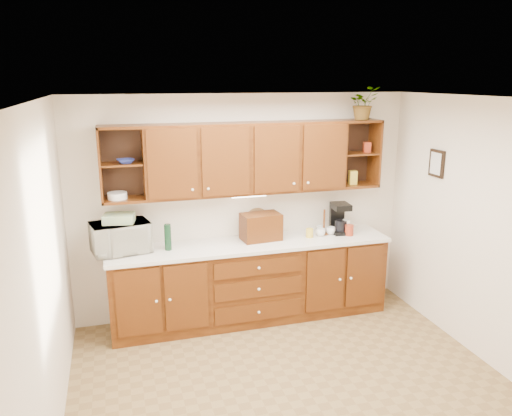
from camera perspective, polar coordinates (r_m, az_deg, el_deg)
floor at (r=4.90m, az=4.29°, el=-19.74°), size 4.00×4.00×0.00m
ceiling at (r=4.05m, az=5.00°, el=12.29°), size 4.00×4.00×0.00m
back_wall at (r=5.90m, az=-1.37°, el=0.27°), size 4.00×0.00×4.00m
left_wall at (r=4.09m, az=-22.90°, el=-7.55°), size 0.00×3.50×3.50m
right_wall at (r=5.32m, az=25.24°, el=-2.76°), size 0.00×3.50×3.50m
base_cabinets at (r=5.90m, az=-0.57°, el=-8.46°), size 3.20×0.60×0.90m
countertop at (r=5.72m, az=-0.55°, el=-4.17°), size 3.24×0.64×0.04m
upper_cabinets at (r=5.63m, az=-0.89°, el=5.74°), size 3.20×0.33×0.80m
undercabinet_light at (r=5.66m, az=-0.83°, el=1.42°), size 0.40×0.05×0.02m
framed_picture at (r=5.87m, az=19.96°, el=4.81°), size 0.03×0.24×0.30m
wicker_basket at (r=5.52m, az=-16.04°, el=-4.42°), size 0.27×0.27×0.15m
microwave at (r=5.56m, az=-15.24°, el=-3.25°), size 0.67×0.52×0.33m
towel_stack at (r=5.50m, az=-15.38°, el=-1.14°), size 0.35×0.29×0.09m
wine_bottle at (r=5.52m, az=-10.04°, el=-3.31°), size 0.08×0.08×0.29m
woven_tray at (r=5.98m, az=0.17°, el=-3.03°), size 0.35×0.16×0.33m
bread_box at (r=5.77m, az=0.56°, el=-2.15°), size 0.47×0.32×0.31m
mug_tree at (r=6.06m, az=7.75°, el=-2.54°), size 0.29×0.28×0.31m
canister_red at (r=6.06m, az=10.60°, el=-2.50°), size 0.13×0.13×0.13m
canister_white at (r=6.13m, az=10.28°, el=-2.08°), size 0.09×0.09×0.17m
canister_yellow at (r=5.92m, az=6.14°, el=-2.85°), size 0.11×0.11×0.11m
coffee_maker at (r=6.12m, az=9.52°, el=-1.18°), size 0.22×0.27×0.37m
bowl_stack at (r=5.39m, az=-14.68°, el=5.19°), size 0.21×0.21×0.05m
plate_stack at (r=5.48m, az=-15.57°, el=1.36°), size 0.23×0.23×0.07m
pantry_box_yellow at (r=6.13m, az=11.00°, el=3.44°), size 0.10×0.08×0.16m
pantry_box_red at (r=6.15m, az=12.56°, el=6.80°), size 0.10×0.09×0.12m
potted_plant at (r=6.04m, az=12.16°, el=11.63°), size 0.37×0.33×0.38m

